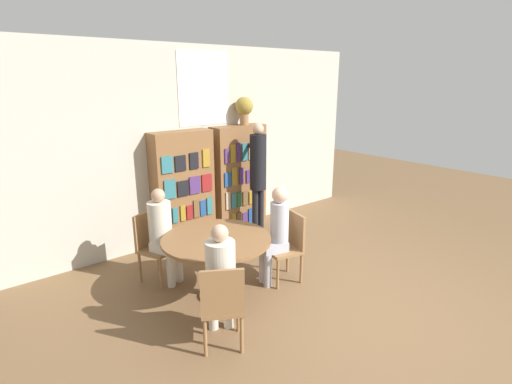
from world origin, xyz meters
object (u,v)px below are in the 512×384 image
bookshelf_left (183,189)px  chair_far_side (289,243)px  flower_vase (244,108)px  chair_near_camera (222,303)px  seated_reader_left (163,230)px  bookshelf_right (239,178)px  reading_table (217,247)px  seated_reader_back (220,274)px  chair_left_side (153,243)px  librarian_standing (258,170)px  seated_reader_right (276,230)px

bookshelf_left → chair_far_side: bookshelf_left is taller
flower_vase → chair_far_side: size_ratio=0.51×
chair_near_camera → seated_reader_left: size_ratio=0.72×
bookshelf_left → bookshelf_right: size_ratio=1.00×
reading_table → seated_reader_back: seated_reader_back is taller
bookshelf_right → seated_reader_left: size_ratio=1.44×
reading_table → chair_left_side: 0.98m
bookshelf_left → seated_reader_left: bookshelf_left is taller
bookshelf_left → chair_far_side: bearing=-77.1°
chair_near_camera → librarian_standing: (2.09, 1.97, 0.62)m
seated_reader_left → seated_reader_right: 1.41m
bookshelf_left → seated_reader_right: 1.85m
seated_reader_right → librarian_standing: librarian_standing is taller
flower_vase → seated_reader_back: bearing=-132.4°
chair_near_camera → chair_left_side: size_ratio=1.00×
bookshelf_right → seated_reader_left: 2.10m
bookshelf_right → chair_left_side: size_ratio=1.99×
chair_far_side → seated_reader_right: bearing=90.0°
chair_near_camera → seated_reader_right: bearing=58.4°
bookshelf_left → chair_left_side: (-0.89, -0.75, -0.39)m
seated_reader_left → seated_reader_back: (-0.11, -1.41, -0.00)m
bookshelf_right → chair_near_camera: bearing=-130.2°
seated_reader_left → seated_reader_back: size_ratio=1.00×
bookshelf_right → seated_reader_right: bookshelf_right is taller
bookshelf_left → librarian_standing: librarian_standing is taller
reading_table → librarian_standing: size_ratio=0.68×
chair_far_side → seated_reader_right: 0.28m
chair_far_side → seated_reader_back: 1.44m
librarian_standing → bookshelf_right: bearing=89.8°
seated_reader_back → chair_far_side: bearing=49.8°
chair_far_side → seated_reader_right: (-0.18, 0.04, 0.21)m
flower_vase → librarian_standing: flower_vase is taller
bookshelf_left → seated_reader_right: bookshelf_left is taller
librarian_standing → seated_reader_left: bearing=-167.6°
bookshelf_right → librarian_standing: size_ratio=0.95×
librarian_standing → seated_reader_right: bearing=-121.6°
reading_table → librarian_standing: librarian_standing is taller
bookshelf_right → reading_table: (-1.58, -1.65, -0.25)m
chair_far_side → bookshelf_right: bearing=-5.5°
bookshelf_left → chair_near_camera: bearing=-112.4°
chair_far_side → reading_table: bearing=90.0°
seated_reader_left → seated_reader_back: 1.41m
bookshelf_right → chair_far_side: (-0.64, -1.87, -0.39)m
bookshelf_left → seated_reader_back: size_ratio=1.44×
chair_far_side → chair_near_camera: bearing=126.0°
librarian_standing → flower_vase: bearing=75.5°
chair_far_side → seated_reader_back: seated_reader_back is taller
flower_vase → chair_near_camera: flower_vase is taller
chair_near_camera → librarian_standing: librarian_standing is taller
bookshelf_right → bookshelf_left: bearing=-180.0°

